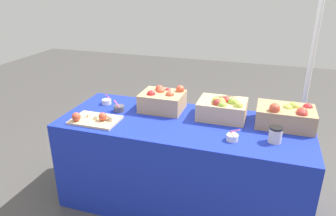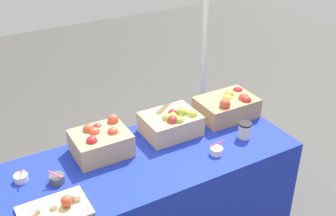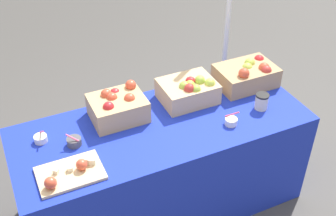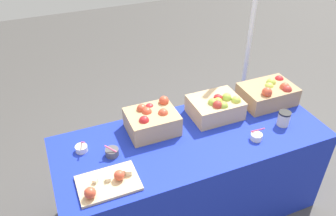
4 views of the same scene
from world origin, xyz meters
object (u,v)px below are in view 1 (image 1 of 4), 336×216
(apple_crate_right, at_px, (163,100))
(tent_pole, at_px, (309,72))
(apple_crate_left, at_px, (286,116))
(sample_bowl_near, at_px, (107,102))
(sample_bowl_far, at_px, (232,137))
(apple_crate_middle, at_px, (222,108))
(coffee_cup, at_px, (275,135))
(cutting_board_front, at_px, (94,119))
(sample_bowl_mid, at_px, (119,108))

(apple_crate_right, xyz_separation_m, tent_pole, (1.14, 0.55, 0.19))
(apple_crate_left, relative_size, sample_bowl_near, 3.94)
(apple_crate_left, bearing_deg, sample_bowl_far, -134.14)
(apple_crate_middle, bearing_deg, coffee_cup, -35.78)
(apple_crate_middle, xyz_separation_m, apple_crate_right, (-0.50, 0.02, 0.00))
(sample_bowl_near, xyz_separation_m, tent_pole, (1.64, 0.58, 0.25))
(apple_crate_left, height_order, sample_bowl_far, apple_crate_left)
(apple_crate_middle, distance_m, coffee_cup, 0.49)
(cutting_board_front, xyz_separation_m, sample_bowl_far, (1.04, 0.02, 0.00))
(cutting_board_front, bearing_deg, apple_crate_middle, 21.93)
(sample_bowl_mid, bearing_deg, sample_bowl_near, 146.63)
(apple_crate_right, relative_size, cutting_board_front, 0.96)
(sample_bowl_mid, relative_size, coffee_cup, 0.86)
(apple_crate_right, height_order, coffee_cup, apple_crate_right)
(apple_crate_middle, distance_m, apple_crate_right, 0.50)
(apple_crate_left, bearing_deg, cutting_board_front, -164.96)
(apple_crate_left, relative_size, apple_crate_right, 1.19)
(cutting_board_front, xyz_separation_m, tent_pole, (1.56, 0.94, 0.25))
(cutting_board_front, bearing_deg, sample_bowl_far, 1.01)
(coffee_cup, height_order, tent_pole, tent_pole)
(sample_bowl_near, bearing_deg, apple_crate_left, 0.57)
(apple_crate_middle, relative_size, sample_bowl_mid, 3.92)
(sample_bowl_near, distance_m, sample_bowl_far, 1.18)
(apple_crate_left, distance_m, tent_pole, 0.63)
(sample_bowl_near, relative_size, sample_bowl_far, 1.07)
(apple_crate_middle, xyz_separation_m, sample_bowl_far, (0.13, -0.35, -0.06))
(sample_bowl_near, distance_m, tent_pole, 1.76)
(sample_bowl_near, bearing_deg, cutting_board_front, -76.61)
(cutting_board_front, bearing_deg, apple_crate_right, 42.96)
(apple_crate_left, bearing_deg, sample_bowl_mid, -174.28)
(sample_bowl_mid, height_order, tent_pole, tent_pole)
(sample_bowl_mid, height_order, sample_bowl_far, sample_bowl_far)
(sample_bowl_near, relative_size, tent_pole, 0.05)
(apple_crate_left, bearing_deg, coffee_cup, -103.88)
(tent_pole, bearing_deg, apple_crate_middle, -138.27)
(sample_bowl_mid, relative_size, tent_pole, 0.05)
(apple_crate_left, relative_size, coffee_cup, 3.77)
(apple_crate_left, distance_m, apple_crate_middle, 0.47)
(cutting_board_front, distance_m, sample_bowl_near, 0.37)
(cutting_board_front, bearing_deg, coffee_cup, 3.62)
(tent_pole, bearing_deg, sample_bowl_near, -160.45)
(apple_crate_left, relative_size, sample_bowl_far, 4.23)
(cutting_board_front, height_order, tent_pole, tent_pole)
(apple_crate_right, xyz_separation_m, coffee_cup, (0.90, -0.31, -0.03))
(sample_bowl_near, height_order, tent_pole, tent_pole)
(apple_crate_left, height_order, tent_pole, tent_pole)
(apple_crate_left, height_order, cutting_board_front, apple_crate_left)
(apple_crate_right, height_order, sample_bowl_far, apple_crate_right)
(apple_crate_right, distance_m, coffee_cup, 0.95)
(cutting_board_front, relative_size, sample_bowl_far, 3.69)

